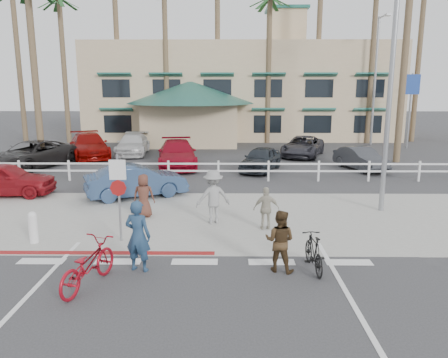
{
  "coord_description": "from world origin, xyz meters",
  "views": [
    {
      "loc": [
        0.87,
        -10.03,
        4.5
      ],
      "look_at": [
        0.73,
        3.98,
        1.5
      ],
      "focal_mm": 35.0,
      "sensor_mm": 36.0,
      "label": 1
    }
  ],
  "objects_px": {
    "bike_black": "(314,252)",
    "car_white_sedan": "(136,181)",
    "sign_post": "(119,193)",
    "bike_red": "(88,265)",
    "car_red_compact": "(3,179)"
  },
  "relations": [
    {
      "from": "car_red_compact",
      "to": "car_white_sedan",
      "type": "bearing_deg",
      "value": -94.96
    },
    {
      "from": "sign_post",
      "to": "bike_red",
      "type": "xyz_separation_m",
      "value": [
        -0.01,
        -3.03,
        -0.91
      ]
    },
    {
      "from": "bike_red",
      "to": "sign_post",
      "type": "bearing_deg",
      "value": -73.62
    },
    {
      "from": "sign_post",
      "to": "bike_black",
      "type": "height_order",
      "value": "sign_post"
    },
    {
      "from": "bike_red",
      "to": "bike_black",
      "type": "height_order",
      "value": "bike_red"
    },
    {
      "from": "car_white_sedan",
      "to": "car_red_compact",
      "type": "xyz_separation_m",
      "value": [
        -5.6,
        0.18,
        0.03
      ]
    },
    {
      "from": "bike_red",
      "to": "car_white_sedan",
      "type": "relative_size",
      "value": 0.5
    },
    {
      "from": "bike_black",
      "to": "car_white_sedan",
      "type": "height_order",
      "value": "car_white_sedan"
    },
    {
      "from": "bike_black",
      "to": "car_white_sedan",
      "type": "xyz_separation_m",
      "value": [
        -5.89,
        7.26,
        0.2
      ]
    },
    {
      "from": "sign_post",
      "to": "bike_red",
      "type": "relative_size",
      "value": 1.42
    },
    {
      "from": "sign_post",
      "to": "bike_black",
      "type": "xyz_separation_m",
      "value": [
        5.29,
        -2.05,
        -0.98
      ]
    },
    {
      "from": "car_white_sedan",
      "to": "sign_post",
      "type": "bearing_deg",
      "value": 162.68
    },
    {
      "from": "bike_red",
      "to": "car_red_compact",
      "type": "distance_m",
      "value": 10.45
    },
    {
      "from": "sign_post",
      "to": "car_white_sedan",
      "type": "bearing_deg",
      "value": 96.59
    },
    {
      "from": "sign_post",
      "to": "car_red_compact",
      "type": "xyz_separation_m",
      "value": [
        -6.2,
        5.39,
        -0.74
      ]
    }
  ]
}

